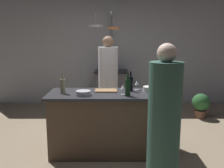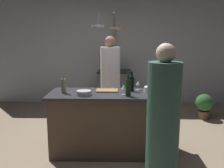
{
  "view_description": "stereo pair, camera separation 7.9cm",
  "coord_description": "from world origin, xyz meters",
  "px_view_note": "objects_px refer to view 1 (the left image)",
  "views": [
    {
      "loc": [
        0.02,
        -3.46,
        1.68
      ],
      "look_at": [
        0.0,
        0.15,
        1.0
      ],
      "focal_mm": 39.66,
      "sensor_mm": 36.0,
      "label": 1
    },
    {
      "loc": [
        0.09,
        -3.46,
        1.68
      ],
      "look_at": [
        0.0,
        0.15,
        1.0
      ],
      "focal_mm": 39.66,
      "sensor_mm": 36.0,
      "label": 2
    }
  ],
  "objects_px": {
    "bar_stool_right": "(159,146)",
    "pepper_mill": "(164,84)",
    "stove_range": "(112,89)",
    "mixing_bowl_steel": "(84,93)",
    "cutting_board": "(107,91)",
    "mixing_bowl_ceramic": "(151,89)",
    "guest_right": "(165,127)",
    "wine_bottle_white": "(64,86)",
    "wine_glass_near_left_guest": "(138,83)",
    "wine_bottle_green": "(152,86)",
    "chef": "(109,86)",
    "wine_glass_by_chef": "(124,87)",
    "potted_plant": "(202,104)",
    "wine_bottle_red": "(129,87)",
    "wine_bottle_dark": "(132,84)"
  },
  "relations": [
    {
      "from": "pepper_mill",
      "to": "mixing_bowl_steel",
      "type": "distance_m",
      "value": 1.18
    },
    {
      "from": "wine_glass_near_left_guest",
      "to": "wine_glass_by_chef",
      "type": "bearing_deg",
      "value": -125.86
    },
    {
      "from": "bar_stool_right",
      "to": "wine_bottle_white",
      "type": "bearing_deg",
      "value": 155.19
    },
    {
      "from": "pepper_mill",
      "to": "wine_glass_near_left_guest",
      "type": "xyz_separation_m",
      "value": [
        -0.38,
        0.08,
        0.0
      ]
    },
    {
      "from": "stove_range",
      "to": "mixing_bowl_ceramic",
      "type": "distance_m",
      "value": 2.47
    },
    {
      "from": "cutting_board",
      "to": "mixing_bowl_ceramic",
      "type": "height_order",
      "value": "mixing_bowl_ceramic"
    },
    {
      "from": "potted_plant",
      "to": "pepper_mill",
      "type": "xyz_separation_m",
      "value": [
        -1.12,
        -1.48,
        0.71
      ]
    },
    {
      "from": "pepper_mill",
      "to": "wine_bottle_dark",
      "type": "height_order",
      "value": "wine_bottle_dark"
    },
    {
      "from": "guest_right",
      "to": "pepper_mill",
      "type": "height_order",
      "value": "guest_right"
    },
    {
      "from": "bar_stool_right",
      "to": "cutting_board",
      "type": "relative_size",
      "value": 2.12
    },
    {
      "from": "stove_range",
      "to": "wine_glass_near_left_guest",
      "type": "bearing_deg",
      "value": -80.25
    },
    {
      "from": "pepper_mill",
      "to": "chef",
      "type": "bearing_deg",
      "value": 130.94
    },
    {
      "from": "wine_glass_by_chef",
      "to": "guest_right",
      "type": "bearing_deg",
      "value": -65.75
    },
    {
      "from": "wine_glass_by_chef",
      "to": "bar_stool_right",
      "type": "bearing_deg",
      "value": -50.36
    },
    {
      "from": "stove_range",
      "to": "wine_glass_near_left_guest",
      "type": "relative_size",
      "value": 6.1
    },
    {
      "from": "bar_stool_right",
      "to": "cutting_board",
      "type": "height_order",
      "value": "cutting_board"
    },
    {
      "from": "mixing_bowl_ceramic",
      "to": "guest_right",
      "type": "bearing_deg",
      "value": -90.61
    },
    {
      "from": "wine_bottle_green",
      "to": "wine_bottle_red",
      "type": "height_order",
      "value": "wine_bottle_green"
    },
    {
      "from": "stove_range",
      "to": "chef",
      "type": "xyz_separation_m",
      "value": [
        -0.05,
        -1.39,
        0.35
      ]
    },
    {
      "from": "mixing_bowl_steel",
      "to": "bar_stool_right",
      "type": "bearing_deg",
      "value": -25.94
    },
    {
      "from": "potted_plant",
      "to": "chef",
      "type": "bearing_deg",
      "value": -164.71
    },
    {
      "from": "wine_bottle_green",
      "to": "wine_bottle_red",
      "type": "distance_m",
      "value": 0.33
    },
    {
      "from": "wine_glass_by_chef",
      "to": "mixing_bowl_steel",
      "type": "bearing_deg",
      "value": -176.81
    },
    {
      "from": "bar_stool_right",
      "to": "wine_bottle_green",
      "type": "bearing_deg",
      "value": 92.93
    },
    {
      "from": "potted_plant",
      "to": "cutting_board",
      "type": "distance_m",
      "value": 2.53
    },
    {
      "from": "guest_right",
      "to": "mixing_bowl_steel",
      "type": "distance_m",
      "value": 1.27
    },
    {
      "from": "chef",
      "to": "wine_bottle_dark",
      "type": "bearing_deg",
      "value": -69.73
    },
    {
      "from": "wine_bottle_green",
      "to": "wine_bottle_white",
      "type": "distance_m",
      "value": 1.24
    },
    {
      "from": "chef",
      "to": "mixing_bowl_steel",
      "type": "xyz_separation_m",
      "value": [
        -0.32,
        -1.21,
        0.14
      ]
    },
    {
      "from": "bar_stool_right",
      "to": "pepper_mill",
      "type": "bearing_deg",
      "value": 75.29
    },
    {
      "from": "wine_bottle_red",
      "to": "wine_glass_near_left_guest",
      "type": "bearing_deg",
      "value": 66.77
    },
    {
      "from": "cutting_board",
      "to": "pepper_mill",
      "type": "distance_m",
      "value": 0.85
    },
    {
      "from": "wine_glass_by_chef",
      "to": "cutting_board",
      "type": "bearing_deg",
      "value": 135.7
    },
    {
      "from": "potted_plant",
      "to": "wine_glass_near_left_guest",
      "type": "relative_size",
      "value": 3.56
    },
    {
      "from": "wine_bottle_green",
      "to": "wine_bottle_dark",
      "type": "bearing_deg",
      "value": 137.09
    },
    {
      "from": "chef",
      "to": "wine_glass_by_chef",
      "type": "relative_size",
      "value": 11.7
    },
    {
      "from": "chef",
      "to": "cutting_board",
      "type": "xyz_separation_m",
      "value": [
        -0.02,
        -0.94,
        0.12
      ]
    },
    {
      "from": "stove_range",
      "to": "mixing_bowl_steel",
      "type": "height_order",
      "value": "mixing_bowl_steel"
    },
    {
      "from": "bar_stool_right",
      "to": "guest_right",
      "type": "height_order",
      "value": "guest_right"
    },
    {
      "from": "potted_plant",
      "to": "wine_bottle_dark",
      "type": "relative_size",
      "value": 1.77
    },
    {
      "from": "guest_right",
      "to": "wine_bottle_white",
      "type": "distance_m",
      "value": 1.59
    },
    {
      "from": "guest_right",
      "to": "chef",
      "type": "bearing_deg",
      "value": 106.72
    },
    {
      "from": "wine_bottle_white",
      "to": "cutting_board",
      "type": "bearing_deg",
      "value": 13.85
    },
    {
      "from": "potted_plant",
      "to": "stove_range",
      "type": "bearing_deg",
      "value": 155.5
    },
    {
      "from": "cutting_board",
      "to": "chef",
      "type": "bearing_deg",
      "value": 88.89
    },
    {
      "from": "mixing_bowl_steel",
      "to": "wine_glass_by_chef",
      "type": "bearing_deg",
      "value": 3.19
    },
    {
      "from": "wine_bottle_green",
      "to": "wine_glass_near_left_guest",
      "type": "bearing_deg",
      "value": 118.09
    },
    {
      "from": "wine_glass_by_chef",
      "to": "wine_bottle_green",
      "type": "bearing_deg",
      "value": -0.33
    },
    {
      "from": "chef",
      "to": "wine_bottle_white",
      "type": "height_order",
      "value": "chef"
    },
    {
      "from": "chef",
      "to": "cutting_board",
      "type": "bearing_deg",
      "value": -91.11
    }
  ]
}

